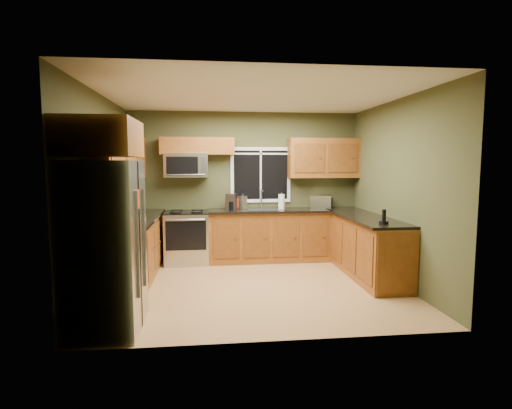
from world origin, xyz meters
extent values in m
plane|color=tan|center=(0.00, 0.00, 0.00)|extent=(4.20, 4.20, 0.00)
plane|color=white|center=(0.00, 0.00, 2.70)|extent=(4.20, 4.20, 0.00)
plane|color=#434626|center=(0.00, 1.80, 1.35)|extent=(4.20, 0.00, 4.20)
plane|color=#434626|center=(0.00, -1.80, 1.35)|extent=(4.20, 0.00, 4.20)
plane|color=#434626|center=(-2.10, 0.00, 1.35)|extent=(0.00, 3.60, 3.60)
plane|color=#434626|center=(2.10, 0.00, 1.35)|extent=(0.00, 3.60, 3.60)
cube|color=white|center=(0.30, 1.79, 1.55)|extent=(1.12, 0.03, 1.02)
cube|color=black|center=(0.30, 1.78, 1.55)|extent=(1.00, 0.01, 0.90)
cube|color=white|center=(0.30, 1.77, 1.55)|extent=(0.03, 0.01, 0.90)
cube|color=white|center=(0.30, 1.77, 1.94)|extent=(1.00, 0.01, 0.03)
cube|color=brown|center=(-1.80, 0.48, 0.45)|extent=(0.60, 2.65, 0.90)
cube|color=black|center=(-1.78, 0.48, 0.92)|extent=(0.65, 2.65, 0.04)
cube|color=brown|center=(0.42, 1.50, 0.45)|extent=(2.17, 0.60, 0.90)
cube|color=black|center=(0.42, 1.48, 0.92)|extent=(2.17, 0.65, 0.04)
cube|color=brown|center=(1.80, 0.55, 0.45)|extent=(0.60, 2.50, 0.90)
cube|color=brown|center=(1.80, -0.71, 0.45)|extent=(0.56, 0.02, 0.82)
cube|color=black|center=(1.78, 0.55, 0.92)|extent=(0.65, 2.50, 0.04)
cube|color=brown|center=(-1.94, 0.48, 1.86)|extent=(0.33, 2.65, 0.72)
cube|color=brown|center=(-0.85, 1.64, 2.07)|extent=(1.30, 0.33, 0.30)
cube|color=brown|center=(1.45, 1.64, 1.86)|extent=(1.30, 0.33, 0.72)
cube|color=brown|center=(-1.74, -1.30, 2.03)|extent=(0.72, 0.90, 0.38)
cube|color=#B7B7BC|center=(-1.74, -1.30, 0.90)|extent=(0.72, 0.90, 1.80)
cube|color=slate|center=(-1.37, -1.50, 0.95)|extent=(0.03, 0.04, 1.10)
cube|color=slate|center=(-1.37, -1.10, 0.95)|extent=(0.03, 0.04, 1.10)
cube|color=black|center=(-1.38, -1.30, 0.90)|extent=(0.01, 0.02, 1.78)
cube|color=red|center=(-1.37, -1.40, 1.40)|extent=(0.01, 0.14, 0.20)
cube|color=#B7B7BC|center=(-1.05, 1.48, 0.45)|extent=(0.76, 0.65, 0.90)
cube|color=black|center=(-1.05, 1.48, 0.91)|extent=(0.76, 0.64, 0.03)
cube|color=black|center=(-1.05, 1.15, 0.55)|extent=(0.68, 0.02, 0.50)
cylinder|color=slate|center=(-1.05, 1.12, 0.82)|extent=(0.64, 0.04, 0.04)
cylinder|color=black|center=(-1.23, 1.33, 0.93)|extent=(0.20, 0.20, 0.01)
cylinder|color=black|center=(-0.87, 1.33, 0.93)|extent=(0.20, 0.20, 0.01)
cylinder|color=black|center=(-1.23, 1.61, 0.93)|extent=(0.20, 0.20, 0.01)
cylinder|color=black|center=(-0.87, 1.61, 0.93)|extent=(0.20, 0.20, 0.01)
cube|color=#B7B7BC|center=(-1.05, 1.61, 1.73)|extent=(0.76, 0.38, 0.42)
cube|color=black|center=(-1.11, 1.42, 1.73)|extent=(0.54, 0.01, 0.30)
cube|color=slate|center=(-0.74, 1.42, 1.73)|extent=(0.10, 0.01, 0.30)
cylinder|color=slate|center=(-1.05, 1.40, 1.57)|extent=(0.66, 0.02, 0.02)
cube|color=slate|center=(0.30, 1.48, 0.94)|extent=(0.60, 0.42, 0.02)
cylinder|color=#B7B7BC|center=(0.30, 1.68, 1.11)|extent=(0.03, 0.03, 0.34)
cylinder|color=#B7B7BC|center=(0.30, 1.60, 1.27)|extent=(0.03, 0.18, 0.03)
cube|color=#B7B7BC|center=(1.42, 1.62, 1.06)|extent=(0.46, 0.41, 0.23)
cube|color=black|center=(1.42, 1.47, 1.06)|extent=(0.30, 0.14, 0.16)
cube|color=slate|center=(-0.26, 1.52, 1.08)|extent=(0.23, 0.25, 0.29)
cylinder|color=black|center=(-0.26, 1.44, 1.02)|extent=(0.13, 0.13, 0.15)
cylinder|color=#B7B7BC|center=(-0.05, 1.58, 1.06)|extent=(0.19, 0.19, 0.24)
cone|color=black|center=(-0.05, 1.58, 1.20)|extent=(0.13, 0.13, 0.06)
cylinder|color=white|center=(0.65, 1.53, 1.07)|extent=(0.12, 0.12, 0.27)
cylinder|color=slate|center=(0.65, 1.53, 1.22)|extent=(0.02, 0.02, 0.04)
imported|color=red|center=(-0.15, 1.63, 1.07)|extent=(0.13, 0.13, 0.26)
imported|color=white|center=(-0.03, 1.70, 1.02)|extent=(0.16, 0.16, 0.16)
cube|color=black|center=(1.73, -0.41, 0.96)|extent=(0.11, 0.11, 0.04)
cube|color=black|center=(1.73, -0.41, 1.06)|extent=(0.05, 0.04, 0.16)
camera|label=1|loc=(-0.62, -5.58, 1.78)|focal=28.00mm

